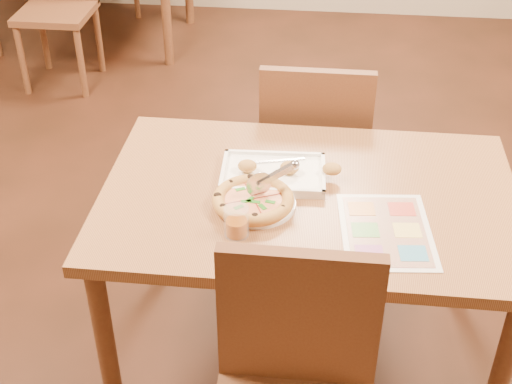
# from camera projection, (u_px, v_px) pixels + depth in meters

# --- Properties ---
(dining_table) EXTENTS (1.30, 0.85, 0.72)m
(dining_table) POSITION_uv_depth(u_px,v_px,m) (308.00, 215.00, 2.27)
(dining_table) COLOR #92633A
(dining_table) RESTS_ON ground
(chair_near) EXTENTS (0.42, 0.42, 0.47)m
(chair_near) POSITION_uv_depth(u_px,v_px,m) (295.00, 377.00, 1.82)
(chair_near) COLOR brown
(chair_near) RESTS_ON ground
(chair_far) EXTENTS (0.42, 0.42, 0.47)m
(chair_far) POSITION_uv_depth(u_px,v_px,m) (315.00, 138.00, 2.80)
(chair_far) COLOR brown
(chair_far) RESTS_ON ground
(plate) EXTENTS (0.31, 0.31, 0.01)m
(plate) POSITION_uv_depth(u_px,v_px,m) (256.00, 204.00, 2.16)
(plate) COLOR white
(plate) RESTS_ON dining_table
(pizza) EXTENTS (0.25, 0.25, 0.04)m
(pizza) POSITION_uv_depth(u_px,v_px,m) (253.00, 200.00, 2.15)
(pizza) COLOR #E1A34D
(pizza) RESTS_ON plate
(pizza_cutter) EXTENTS (0.15, 0.08, 0.09)m
(pizza_cutter) POSITION_uv_depth(u_px,v_px,m) (271.00, 178.00, 2.14)
(pizza_cutter) COLOR silver
(pizza_cutter) RESTS_ON pizza
(appetizer_tray) EXTENTS (0.39, 0.24, 0.06)m
(appetizer_tray) POSITION_uv_depth(u_px,v_px,m) (276.00, 173.00, 2.28)
(appetizer_tray) COLOR white
(appetizer_tray) RESTS_ON dining_table
(glass_tumbler) EXTENTS (0.07, 0.07, 0.09)m
(glass_tumbler) POSITION_uv_depth(u_px,v_px,m) (237.00, 223.00, 2.03)
(glass_tumbler) COLOR #8E440A
(glass_tumbler) RESTS_ON dining_table
(menu) EXTENTS (0.29, 0.39, 0.00)m
(menu) POSITION_uv_depth(u_px,v_px,m) (386.00, 231.00, 2.06)
(menu) COLOR silver
(menu) RESTS_ON dining_table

